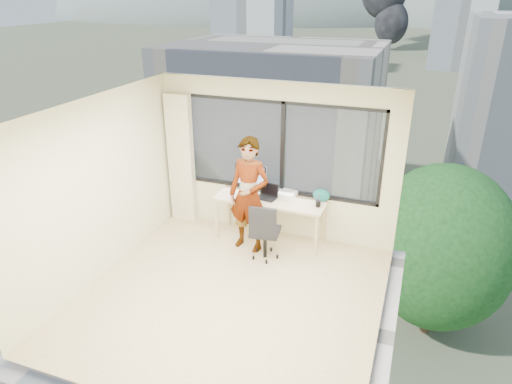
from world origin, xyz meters
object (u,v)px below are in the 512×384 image
at_px(laptop, 266,192).
at_px(chair, 265,230).
at_px(monitor, 251,180).
at_px(desk, 270,219).
at_px(game_console, 285,194).
at_px(handbag, 321,195).
at_px(person, 249,195).

bearing_deg(laptop, chair, -63.44).
relative_size(monitor, laptop, 1.55).
distance_m(desk, game_console, 0.50).
distance_m(desk, chair, 0.57).
bearing_deg(handbag, laptop, -154.13).
distance_m(game_console, laptop, 0.34).
bearing_deg(chair, monitor, 120.04).
distance_m(person, game_console, 0.71).
height_order(game_console, laptop, laptop).
distance_m(desk, monitor, 0.74).
xyz_separation_m(game_console, laptop, (-0.27, -0.20, 0.06)).
bearing_deg(person, monitor, 115.43).
relative_size(desk, person, 0.97).
height_order(desk, laptop, laptop).
distance_m(game_console, handbag, 0.60).
distance_m(chair, handbag, 1.09).
bearing_deg(person, laptop, 73.64).
relative_size(game_console, handbag, 1.20).
relative_size(chair, monitor, 1.82).
relative_size(chair, laptop, 2.83).
distance_m(monitor, game_console, 0.62).
distance_m(monitor, handbag, 1.17).
xyz_separation_m(chair, handbag, (0.69, 0.76, 0.37)).
bearing_deg(person, chair, -21.93).
bearing_deg(monitor, handbag, 6.67).
bearing_deg(chair, laptop, 100.36).
height_order(chair, handbag, chair).
distance_m(chair, game_console, 0.82).
height_order(chair, game_console, chair).
distance_m(desk, person, 0.70).
bearing_deg(game_console, chair, -84.01).
relative_size(chair, game_console, 2.94).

